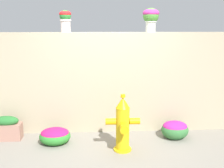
% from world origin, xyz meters
% --- Properties ---
extents(ground_plane, '(24.00, 24.00, 0.00)m').
position_xyz_m(ground_plane, '(0.00, 0.00, 0.00)').
color(ground_plane, gray).
extents(stone_wall, '(5.56, 0.29, 1.92)m').
position_xyz_m(stone_wall, '(0.00, 1.04, 0.96)').
color(stone_wall, tan).
rests_on(stone_wall, ground).
extents(potted_plant_1, '(0.22, 0.22, 0.40)m').
position_xyz_m(potted_plant_1, '(-0.79, 1.06, 2.16)').
color(potted_plant_1, beige).
rests_on(potted_plant_1, stone_wall).
extents(potted_plant_2, '(0.31, 0.31, 0.45)m').
position_xyz_m(potted_plant_2, '(0.80, 1.05, 2.20)').
color(potted_plant_2, beige).
rests_on(potted_plant_2, stone_wall).
extents(fire_hydrant, '(0.57, 0.45, 0.97)m').
position_xyz_m(fire_hydrant, '(0.19, 0.05, 0.45)').
color(fire_hydrant, gold).
rests_on(fire_hydrant, ground).
extents(flower_bush_left, '(0.50, 0.45, 0.34)m').
position_xyz_m(flower_bush_left, '(1.20, 0.52, 0.17)').
color(flower_bush_left, '#347038').
rests_on(flower_bush_left, ground).
extents(flower_bush_right, '(0.55, 0.49, 0.29)m').
position_xyz_m(flower_bush_right, '(-0.98, 0.40, 0.15)').
color(flower_bush_right, '#2F822E').
rests_on(flower_bush_right, ground).
extents(planter_box, '(0.53, 0.25, 0.44)m').
position_xyz_m(planter_box, '(-1.88, 0.63, 0.21)').
color(planter_box, '#A17262').
rests_on(planter_box, ground).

